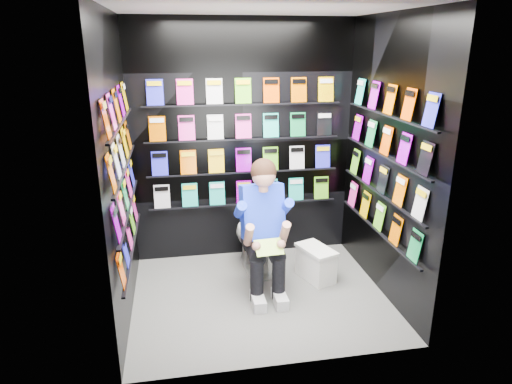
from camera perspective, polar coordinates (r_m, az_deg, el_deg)
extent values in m
plane|color=#595957|center=(4.53, 0.48, -12.89)|extent=(2.40, 2.40, 0.00)
plane|color=white|center=(3.89, 0.59, 22.03)|extent=(2.40, 2.40, 0.00)
cube|color=black|center=(4.98, -1.62, 6.13)|extent=(2.40, 0.04, 2.60)
cube|color=black|center=(3.08, 3.98, -1.56)|extent=(2.40, 0.04, 2.60)
cube|color=black|center=(3.98, -16.71, 2.27)|extent=(0.04, 2.00, 2.60)
cube|color=black|center=(4.39, 16.13, 3.79)|extent=(0.04, 2.00, 2.60)
imported|color=silver|center=(4.89, -0.15, -5.59)|extent=(0.47, 0.78, 0.73)
cube|color=white|center=(4.81, 7.46, -8.97)|extent=(0.36, 0.47, 0.31)
cube|color=white|center=(4.73, 7.55, -7.12)|extent=(0.38, 0.50, 0.03)
cube|color=green|center=(4.15, 1.62, -6.91)|extent=(0.26, 0.17, 0.11)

